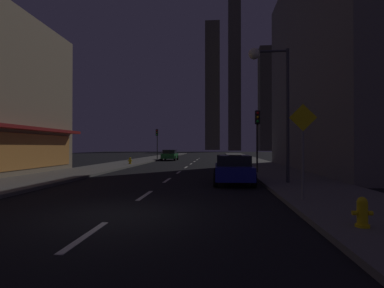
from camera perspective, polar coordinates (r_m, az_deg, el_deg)
The scene contains 16 objects.
ground_plane at distance 40.22m, azimuth 0.76°, elevation -3.25°, with size 78.00×136.00×0.10m, color black.
sidewalk_right at distance 40.35m, azimuth 10.75°, elevation -3.06°, with size 4.00×76.00×0.15m, color #605E59.
sidewalk_left at distance 41.29m, azimuth -8.99°, elevation -3.00°, with size 4.00×76.00×0.15m, color #605E59.
lane_marking_center at distance 27.09m, azimuth -1.15°, elevation -4.48°, with size 0.16×43.80×0.01m.
building_apartment_right at distance 27.58m, azimuth 30.64°, elevation 13.26°, with size 11.00×20.00×16.83m, color slate.
skyscraper_distant_tall at distance 169.98m, azimuth 3.95°, elevation 10.97°, with size 8.08×7.87×71.31m, color #494637.
skyscraper_distant_mid at distance 146.24m, azimuth 8.12°, elevation 13.91°, with size 5.58×8.37×76.46m, color #474435.
skyscraper_distant_short at distance 135.92m, azimuth 13.93°, elevation 8.30°, with size 5.78×7.56×45.25m, color #3F3C2F.
car_parked_near at distance 15.36m, azimuth 7.88°, elevation -4.78°, with size 1.98×4.24×1.45m.
car_parked_far at distance 40.77m, azimuth -4.28°, elevation -2.10°, with size 1.98×4.24×1.45m.
fire_hydrant_yellow_near at distance 7.57m, azimuth 29.86°, elevation -11.39°, with size 0.42×0.30×0.65m.
fire_hydrant_far_left at distance 30.51m, azimuth -11.80°, elevation -3.18°, with size 0.42×0.30×0.65m.
traffic_light_near_right at distance 20.48m, azimuth 12.42°, elevation 3.16°, with size 0.32×0.48×4.20m.
traffic_light_far_left at distance 41.73m, azimuth -6.72°, elevation 1.30°, with size 0.32×0.48×4.20m.
street_lamp_right at distance 15.29m, azimuth 14.80°, elevation 11.50°, with size 1.96×0.56×6.58m.
pedestrian_crossing_sign at distance 10.47m, azimuth 20.50°, elevation 0.22°, with size 0.91×0.08×3.15m.
Camera 1 is at (2.75, -8.08, 1.89)m, focal length 27.81 mm.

